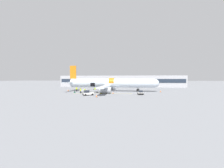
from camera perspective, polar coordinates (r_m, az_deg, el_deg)
name	(u,v)px	position (r m, az deg, el deg)	size (l,w,h in m)	color
ground_plane	(116,92)	(50.73, 1.58, -3.29)	(500.00, 500.00, 0.00)	slate
apron_marking_line	(102,94)	(45.00, -4.03, -4.00)	(19.37, 2.73, 0.01)	yellow
terminal_strip	(121,81)	(84.93, 3.78, 1.20)	(72.52, 13.01, 6.61)	#B2B2B7
airplane	(110,83)	(53.00, -0.64, 0.23)	(35.81, 31.70, 10.05)	silver
baggage_tug_lead	(141,93)	(42.74, 11.78, -3.61)	(1.90, 2.39, 1.36)	silver
baggage_tug_mid	(88,93)	(40.86, -10.00, -3.77)	(3.33, 2.83, 1.50)	silver
baggage_cart_loading	(84,91)	(49.94, -11.68, -2.79)	(3.65, 2.51, 1.13)	#B7BABF
baggage_cart_queued	(94,91)	(47.96, -7.36, -2.96)	(3.98, 2.52, 1.17)	#999BA0
ground_crew_loader_a	(95,89)	(51.50, -7.07, -2.25)	(0.57, 0.39, 1.65)	#2D2D33
ground_crew_loader_b	(77,89)	(53.24, -14.52, -2.07)	(0.63, 0.53, 1.81)	black
ground_crew_driver	(85,91)	(46.64, -11.25, -2.77)	(0.41, 0.56, 1.62)	#2D2D33
ground_crew_supervisor	(81,90)	(47.29, -12.95, -2.62)	(0.56, 0.58, 1.78)	#2D2D33
suitcase_on_tarmac_upright	(75,92)	(49.00, -15.26, -3.29)	(0.53, 0.29, 0.58)	#14472D
safety_cone_nose	(161,91)	(52.62, 19.55, -2.85)	(0.55, 0.55, 0.71)	black
safety_cone_engine_left	(97,96)	(36.83, -6.45, -4.92)	(0.51, 0.51, 0.70)	black
safety_cone_wingtip	(113,93)	(45.07, 0.42, -3.64)	(0.54, 0.54, 0.60)	black
safety_cone_tail	(68,90)	(56.71, -17.77, -2.49)	(0.58, 0.58, 0.67)	black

